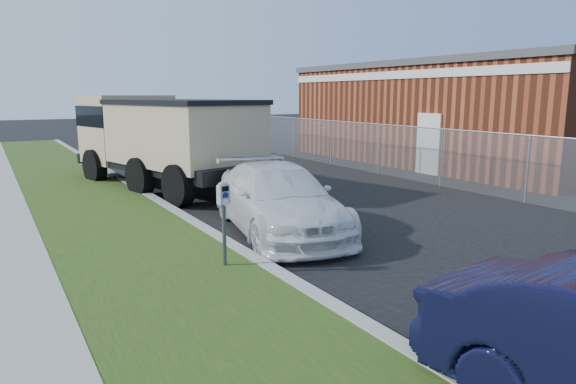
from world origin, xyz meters
TOP-DOWN VIEW (x-y plane):
  - ground at (0.00, 0.00)m, footprint 120.00×120.00m
  - streetside at (-5.57, 2.00)m, footprint 6.12×50.00m
  - chainlink_fence at (6.00, 7.00)m, footprint 0.06×30.06m
  - brick_building at (12.00, 8.00)m, footprint 9.20×14.20m
  - parking_meter at (-3.18, -0.00)m, footprint 0.21×0.16m
  - white_wagon at (-1.18, 1.84)m, footprint 2.86×5.11m
  - dump_truck at (-1.63, 8.36)m, footprint 4.31×7.65m

SIDE VIEW (x-z plane):
  - ground at x=0.00m, z-range 0.00..0.00m
  - streetside at x=-5.57m, z-range -0.01..0.14m
  - white_wagon at x=-1.18m, z-range 0.00..1.40m
  - parking_meter at x=-3.18m, z-range 0.44..1.81m
  - chainlink_fence at x=6.00m, z-range -13.74..16.26m
  - dump_truck at x=-1.63m, z-range 0.18..3.01m
  - brick_building at x=12.00m, z-range 0.04..4.21m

